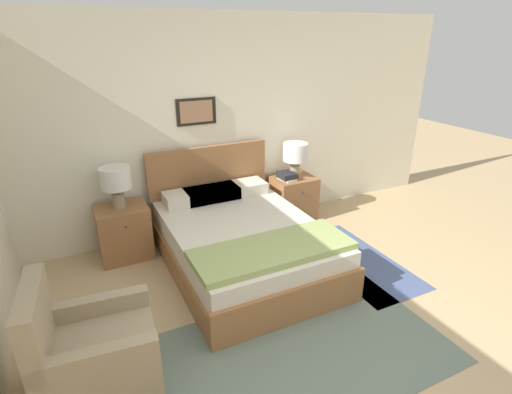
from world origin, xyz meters
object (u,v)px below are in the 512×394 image
at_px(bed, 242,241).
at_px(table_lamp_by_door, 295,154).
at_px(nightstand_near_window, 124,232).
at_px(table_lamp_near_window, 116,180).
at_px(armchair, 93,356).
at_px(nightstand_by_door, 293,198).

relative_size(bed, table_lamp_by_door, 4.55).
bearing_deg(nightstand_near_window, table_lamp_by_door, 0.03).
height_order(bed, table_lamp_near_window, bed).
distance_m(nightstand_near_window, table_lamp_by_door, 2.30).
bearing_deg(bed, armchair, -146.97).
relative_size(armchair, table_lamp_near_window, 2.00).
xyz_separation_m(bed, nightstand_near_window, (-1.09, 0.77, 0.00)).
distance_m(armchair, table_lamp_near_window, 1.97).
bearing_deg(table_lamp_by_door, nightstand_near_window, -179.97).
bearing_deg(table_lamp_near_window, table_lamp_by_door, 0.00).
bearing_deg(armchair, nightstand_near_window, 169.75).
xyz_separation_m(bed, table_lamp_by_door, (1.12, 0.77, 0.62)).
height_order(armchair, nightstand_by_door, armchair).
height_order(armchair, table_lamp_near_window, table_lamp_near_window).
distance_m(table_lamp_near_window, table_lamp_by_door, 2.22).
height_order(bed, nightstand_near_window, bed).
bearing_deg(bed, nightstand_by_door, 35.02).
relative_size(bed, nightstand_near_window, 3.44).
relative_size(armchair, nightstand_by_door, 1.51).
relative_size(bed, nightstand_by_door, 3.44).
height_order(nightstand_by_door, table_lamp_by_door, table_lamp_by_door).
height_order(nightstand_near_window, nightstand_by_door, same).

